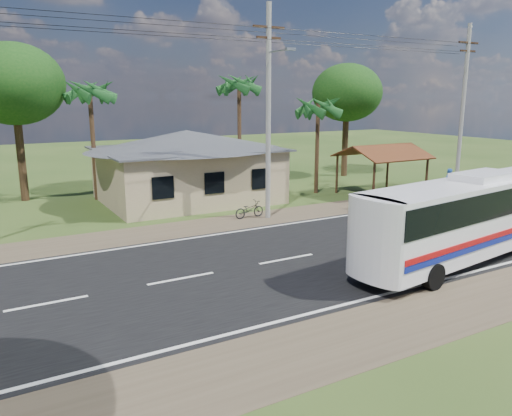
{
  "coord_description": "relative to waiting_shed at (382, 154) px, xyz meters",
  "views": [
    {
      "loc": [
        -10.48,
        -16.06,
        6.41
      ],
      "look_at": [
        -0.84,
        1.0,
        2.02
      ],
      "focal_mm": 35.0,
      "sensor_mm": 36.0,
      "label": 1
    }
  ],
  "objects": [
    {
      "name": "ground",
      "position": [
        -13.0,
        -8.5,
        -2.73
      ],
      "size": [
        120.0,
        120.0,
        0.0
      ],
      "primitive_type": "plane",
      "color": "#294418",
      "rests_on": "ground"
    },
    {
      "name": "utility_poles",
      "position": [
        -10.33,
        -2.01,
        3.04
      ],
      "size": [
        32.8,
        2.22,
        11.0
      ],
      "color": "#9E9E99",
      "rests_on": "ground"
    },
    {
      "name": "concrete_barrier",
      "position": [
        -1.0,
        -2.9,
        -2.28
      ],
      "size": [
        7.0,
        0.3,
        0.9
      ],
      "primitive_type": "cube",
      "color": "#9E9E99",
      "rests_on": "ground"
    },
    {
      "name": "palm_far",
      "position": [
        -17.0,
        7.5,
        3.95
      ],
      "size": [
        2.8,
        2.8,
        7.7
      ],
      "color": "#47301E",
      "rests_on": "ground"
    },
    {
      "name": "palm_near",
      "position": [
        -3.5,
        2.5,
        2.98
      ],
      "size": [
        2.8,
        2.8,
        6.7
      ],
      "color": "#47301E",
      "rests_on": "ground"
    },
    {
      "name": "person",
      "position": [
        3.11,
        -2.87,
        -1.79
      ],
      "size": [
        0.75,
        0.57,
        1.88
      ],
      "primitive_type": "imported",
      "rotation": [
        0.0,
        0.0,
        3.33
      ],
      "color": "navy",
      "rests_on": "ground"
    },
    {
      "name": "palm_mid",
      "position": [
        -7.0,
        7.0,
        4.43
      ],
      "size": [
        2.8,
        2.8,
        8.2
      ],
      "color": "#47301E",
      "rests_on": "ground"
    },
    {
      "name": "tree_behind_house",
      "position": [
        -21.0,
        9.5,
        4.39
      ],
      "size": [
        6.0,
        6.0,
        9.61
      ],
      "color": "#47301E",
      "rests_on": "ground"
    },
    {
      "name": "house",
      "position": [
        -12.0,
        4.5,
        -0.09
      ],
      "size": [
        12.4,
        10.0,
        5.0
      ],
      "color": "tan",
      "rests_on": "ground"
    },
    {
      "name": "coach_bus",
      "position": [
        -6.84,
        -12.09,
        -0.74
      ],
      "size": [
        11.4,
        3.78,
        3.48
      ],
      "rotation": [
        0.0,
        0.0,
        0.13
      ],
      "color": "white",
      "rests_on": "ground"
    },
    {
      "name": "road",
      "position": [
        -13.0,
        -8.5,
        -2.72
      ],
      "size": [
        120.0,
        16.0,
        0.03
      ],
      "color": "black",
      "rests_on": "ground"
    },
    {
      "name": "waiting_shed",
      "position": [
        0.0,
        0.0,
        0.0
      ],
      "size": [
        5.2,
        4.48,
        3.35
      ],
      "color": "#352013",
      "rests_on": "ground"
    },
    {
      "name": "tree_behind_shed",
      "position": [
        3.0,
        7.5,
        3.95
      ],
      "size": [
        5.6,
        5.6,
        9.02
      ],
      "color": "#47301E",
      "rests_on": "ground"
    },
    {
      "name": "motorcycle",
      "position": [
        -10.89,
        -1.55,
        -2.27
      ],
      "size": [
        1.78,
        0.72,
        0.92
      ],
      "primitive_type": "imported",
      "rotation": [
        0.0,
        0.0,
        1.63
      ],
      "color": "black",
      "rests_on": "ground"
    }
  ]
}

